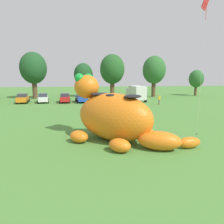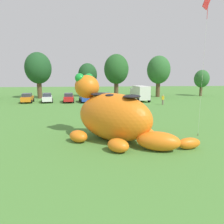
{
  "view_description": "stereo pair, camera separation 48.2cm",
  "coord_description": "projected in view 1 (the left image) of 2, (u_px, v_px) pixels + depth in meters",
  "views": [
    {
      "loc": [
        -3.3,
        -14.98,
        4.8
      ],
      "look_at": [
        -1.07,
        0.67,
        1.98
      ],
      "focal_mm": 32.28,
      "sensor_mm": 36.0,
      "label": 1
    },
    {
      "loc": [
        -2.82,
        -15.04,
        4.8
      ],
      "look_at": [
        -1.07,
        0.67,
        1.98
      ],
      "focal_mm": 32.28,
      "sensor_mm": 36.0,
      "label": 2
    }
  ],
  "objects": [
    {
      "name": "tree_centre_left",
      "position": [
        112.0,
        70.0,
        44.24
      ],
      "size": [
        5.38,
        5.38,
        9.55
      ],
      "color": "brown",
      "rests_on": "ground"
    },
    {
      "name": "car_red",
      "position": [
        65.0,
        98.0,
        37.21
      ],
      "size": [
        2.14,
        4.2,
        1.72
      ],
      "color": "red",
      "rests_on": "ground"
    },
    {
      "name": "tethered_flying_kite",
      "position": [
        207.0,
        1.0,
        14.93
      ],
      "size": [
        1.13,
        1.13,
        11.2
      ],
      "color": "brown",
      "rests_on": "ground"
    },
    {
      "name": "car_orange",
      "position": [
        23.0,
        98.0,
        36.52
      ],
      "size": [
        2.31,
        4.28,
        1.72
      ],
      "color": "orange",
      "rests_on": "ground"
    },
    {
      "name": "tree_left",
      "position": [
        33.0,
        68.0,
        42.69
      ],
      "size": [
        5.55,
        5.55,
        9.84
      ],
      "color": "brown",
      "rests_on": "ground"
    },
    {
      "name": "spectator_near_inflatable",
      "position": [
        159.0,
        100.0,
        34.33
      ],
      "size": [
        0.38,
        0.26,
        1.71
      ],
      "color": "#726656",
      "rests_on": "ground"
    },
    {
      "name": "car_yellow",
      "position": [
        103.0,
        97.0,
        38.23
      ],
      "size": [
        2.38,
        4.3,
        1.72
      ],
      "color": "yellow",
      "rests_on": "ground"
    },
    {
      "name": "spectator_mid_field",
      "position": [
        89.0,
        105.0,
        28.08
      ],
      "size": [
        0.38,
        0.26,
        1.71
      ],
      "color": "#726656",
      "rests_on": "ground"
    },
    {
      "name": "tree_centre",
      "position": [
        154.0,
        70.0,
        46.8
      ],
      "size": [
        5.32,
        5.32,
        9.45
      ],
      "color": "brown",
      "rests_on": "ground"
    },
    {
      "name": "tree_mid_left",
      "position": [
        83.0,
        75.0,
        46.87
      ],
      "size": [
        4.39,
        4.39,
        7.79
      ],
      "color": "brown",
      "rests_on": "ground"
    },
    {
      "name": "car_white",
      "position": [
        43.0,
        98.0,
        37.04
      ],
      "size": [
        2.46,
        4.33,
        1.72
      ],
      "color": "white",
      "rests_on": "ground"
    },
    {
      "name": "giant_inflatable_creature",
      "position": [
        114.0,
        116.0,
        15.11
      ],
      "size": [
        9.22,
        7.31,
        5.04
      ],
      "color": "orange",
      "rests_on": "ground"
    },
    {
      "name": "tree_centre_right",
      "position": [
        196.0,
        79.0,
        49.79
      ],
      "size": [
        3.57,
        3.57,
        6.33
      ],
      "color": "brown",
      "rests_on": "ground"
    },
    {
      "name": "ground_plane",
      "position": [
        127.0,
        138.0,
        15.9
      ],
      "size": [
        160.0,
        160.0,
        0.0
      ],
      "primitive_type": "plane",
      "color": "#4C8438"
    },
    {
      "name": "car_blue",
      "position": [
        81.0,
        98.0,
        37.4
      ],
      "size": [
        2.42,
        4.32,
        1.72
      ],
      "color": "#2347B7",
      "rests_on": "ground"
    },
    {
      "name": "box_truck",
      "position": [
        136.0,
        93.0,
        39.46
      ],
      "size": [
        2.81,
        6.55,
        2.95
      ],
      "color": "silver",
      "rests_on": "ground"
    }
  ]
}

